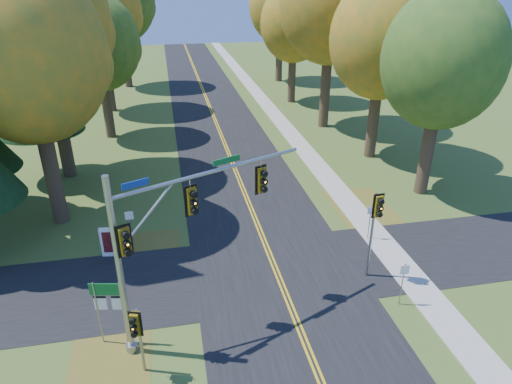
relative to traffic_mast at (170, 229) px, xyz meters
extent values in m
plane|color=#486021|center=(4.84, 1.21, -4.77)|extent=(160.00, 160.00, 0.00)
cube|color=black|center=(4.84, 1.21, -4.76)|extent=(8.00, 160.00, 0.02)
cube|color=black|center=(4.84, 3.21, -4.76)|extent=(60.00, 6.00, 0.02)
cube|color=gold|center=(4.74, 1.21, -4.74)|extent=(0.10, 160.00, 0.01)
cube|color=gold|center=(4.94, 1.21, -4.74)|extent=(0.10, 160.00, 0.01)
cube|color=#9E998E|center=(11.04, 1.21, -4.74)|extent=(1.60, 160.00, 0.06)
cube|color=brown|center=(-1.66, 5.21, -4.76)|extent=(4.00, 6.00, 0.00)
cube|color=brown|center=(11.64, 7.21, -4.76)|extent=(3.50, 8.00, 0.00)
cube|color=brown|center=(-2.66, -1.79, -4.76)|extent=(3.00, 5.00, 0.00)
cylinder|color=#38281C|center=(-6.36, 10.51, -1.39)|extent=(0.86, 0.86, 6.75)
ellipsoid|color=#C47A1A|center=(-6.36, 10.51, 4.78)|extent=(8.00, 8.00, 9.20)
sphere|color=#C47A1A|center=(-4.76, 11.71, 3.98)|extent=(4.80, 4.80, 4.80)
cylinder|color=#38281C|center=(16.34, 9.91, -1.73)|extent=(0.83, 0.83, 6.08)
ellipsoid|color=#516D22|center=(16.34, 9.91, 3.83)|extent=(7.20, 7.20, 8.28)
sphere|color=#516D22|center=(17.78, 10.99, 3.11)|extent=(4.32, 4.32, 4.32)
sphere|color=#516D22|center=(15.08, 9.19, 4.55)|extent=(3.96, 3.96, 3.96)
cylinder|color=#38281C|center=(-6.96, 17.41, -1.06)|extent=(0.89, 0.89, 7.42)
ellipsoid|color=#C47A1A|center=(-6.96, 17.41, 5.67)|extent=(8.60, 8.60, 9.89)
sphere|color=#C47A1A|center=(-5.24, 18.70, 4.81)|extent=(5.16, 5.16, 5.16)
sphere|color=#C47A1A|center=(-8.46, 16.55, 6.53)|extent=(4.73, 4.73, 4.73)
cylinder|color=#38281C|center=(15.74, 16.71, -1.62)|extent=(0.84, 0.84, 6.30)
ellipsoid|color=#C47A1A|center=(15.74, 16.71, 4.19)|extent=(7.60, 7.60, 8.74)
sphere|color=#C47A1A|center=(17.26, 17.85, 3.43)|extent=(4.56, 4.56, 4.56)
sphere|color=#C47A1A|center=(14.41, 15.95, 4.95)|extent=(4.18, 4.18, 4.18)
cylinder|color=#38281C|center=(-4.76, 25.61, -1.96)|extent=(0.81, 0.81, 5.62)
ellipsoid|color=#516D22|center=(-4.76, 25.61, 3.24)|extent=(6.80, 6.80, 7.82)
sphere|color=#516D22|center=(-3.40, 26.63, 2.56)|extent=(4.08, 4.08, 4.08)
sphere|color=#516D22|center=(-5.95, 24.93, 3.92)|extent=(3.74, 3.74, 3.74)
cylinder|color=#38281C|center=(14.64, 24.81, -0.94)|extent=(0.90, 0.90, 7.65)
ellipsoid|color=#C47A1A|center=(14.64, 24.81, 5.96)|extent=(8.80, 8.80, 10.12)
sphere|color=#C47A1A|center=(16.40, 26.13, 5.08)|extent=(5.28, 5.28, 5.28)
cylinder|color=#38281C|center=(-5.36, 34.31, -1.28)|extent=(0.87, 0.87, 6.98)
ellipsoid|color=#C47A1A|center=(-5.36, 34.31, 5.08)|extent=(8.20, 8.20, 9.43)
sphere|color=#C47A1A|center=(-3.72, 35.54, 4.26)|extent=(4.92, 4.92, 4.92)
sphere|color=#C47A1A|center=(-6.79, 33.49, 5.90)|extent=(4.51, 4.51, 4.51)
cylinder|color=#38281C|center=(14.04, 34.01, -1.84)|extent=(0.82, 0.82, 5.85)
ellipsoid|color=#C47A1A|center=(14.04, 34.01, 3.53)|extent=(7.00, 7.00, 8.05)
sphere|color=#C47A1A|center=(15.44, 35.06, 2.83)|extent=(4.20, 4.20, 4.20)
sphere|color=#C47A1A|center=(12.82, 33.31, 4.23)|extent=(3.85, 3.85, 3.85)
cylinder|color=#38281C|center=(-4.16, 45.21, -1.17)|extent=(0.88, 0.88, 7.20)
ellipsoid|color=#516D22|center=(-4.16, 45.21, 5.37)|extent=(8.40, 8.40, 9.66)
sphere|color=#516D22|center=(-2.48, 46.47, 4.53)|extent=(5.04, 5.04, 5.04)
cylinder|color=#38281C|center=(15.24, 44.71, -1.51)|extent=(0.85, 0.85, 6.53)
ellipsoid|color=#C47A1A|center=(15.24, 44.71, 4.49)|extent=(7.80, 7.80, 8.97)
sphere|color=#C47A1A|center=(16.80, 45.88, 3.71)|extent=(4.68, 4.68, 4.68)
sphere|color=#C47A1A|center=(13.88, 43.93, 5.27)|extent=(4.29, 4.29, 4.29)
cylinder|color=#38281C|center=(-8.16, 17.21, -3.06)|extent=(0.50, 0.50, 3.42)
cone|color=black|center=(-8.16, 17.21, 1.38)|extent=(5.60, 5.60, 5.45)
cone|color=black|center=(-8.16, 17.21, 5.27)|extent=(4.57, 4.57, 5.45)
cylinder|color=#989BA0|center=(-1.86, -0.79, -1.06)|extent=(0.23, 0.23, 7.42)
cylinder|color=#989BA0|center=(-1.86, -0.79, -4.61)|extent=(0.47, 0.47, 0.32)
cylinder|color=#989BA0|center=(1.77, 0.85, 1.80)|extent=(7.30, 3.40, 0.15)
cylinder|color=#989BA0|center=(-0.79, -0.31, 0.74)|extent=(2.22, 1.07, 2.19)
cylinder|color=#989BA0|center=(0.85, 0.43, 1.61)|extent=(0.04, 0.04, 0.38)
cube|color=#72590C|center=(0.85, 0.43, 0.89)|extent=(0.46, 0.44, 1.06)
cube|color=black|center=(0.85, 0.43, 0.89)|extent=(0.52, 0.26, 1.25)
sphere|color=orange|center=(0.95, 0.21, 0.89)|extent=(0.19, 0.19, 0.19)
cylinder|color=black|center=(0.95, 0.21, 1.23)|extent=(0.30, 0.26, 0.25)
cylinder|color=black|center=(0.95, 0.21, 0.89)|extent=(0.30, 0.26, 0.25)
cylinder|color=black|center=(0.95, 0.21, 0.55)|extent=(0.30, 0.26, 0.25)
cylinder|color=#989BA0|center=(3.75, 1.74, 1.61)|extent=(0.04, 0.04, 0.38)
cube|color=#72590C|center=(3.75, 1.74, 0.89)|extent=(0.46, 0.44, 1.06)
cube|color=black|center=(3.75, 1.74, 0.89)|extent=(0.52, 0.26, 1.25)
sphere|color=orange|center=(3.85, 1.52, 0.89)|extent=(0.19, 0.19, 0.19)
cylinder|color=black|center=(3.85, 1.52, 1.23)|extent=(0.30, 0.26, 0.25)
cylinder|color=black|center=(3.85, 1.52, 0.89)|extent=(0.30, 0.26, 0.25)
cylinder|color=black|center=(3.85, 1.52, 0.55)|extent=(0.30, 0.26, 0.25)
cube|color=#72590C|center=(-1.55, -0.82, 0.21)|extent=(0.46, 0.44, 1.06)
cube|color=black|center=(-1.55, -0.82, 0.21)|extent=(0.52, 0.26, 1.25)
sphere|color=orange|center=(-1.45, -1.04, 0.21)|extent=(0.19, 0.19, 0.19)
cylinder|color=black|center=(-1.45, -1.04, 0.55)|extent=(0.30, 0.26, 0.25)
cylinder|color=black|center=(-1.45, -1.04, 0.21)|extent=(0.30, 0.26, 0.25)
cylinder|color=black|center=(-1.45, -1.04, -0.13)|extent=(0.30, 0.26, 0.25)
cube|color=navy|center=(-0.99, -0.39, 2.10)|extent=(0.89, 0.43, 0.23)
cube|color=#0C5926|center=(2.30, 1.09, 2.10)|extent=(1.08, 0.52, 0.23)
cylinder|color=gray|center=(9.04, 1.97, -2.56)|extent=(0.12, 0.12, 4.41)
cube|color=#72590C|center=(9.06, 1.75, -0.86)|extent=(0.36, 0.32, 1.00)
cube|color=black|center=(9.06, 1.75, -0.86)|extent=(0.52, 0.06, 1.18)
sphere|color=orange|center=(9.07, 1.52, -0.86)|extent=(0.18, 0.18, 0.18)
cylinder|color=black|center=(9.07, 1.52, -0.54)|extent=(0.25, 0.18, 0.24)
cylinder|color=black|center=(9.07, 1.52, -0.86)|extent=(0.25, 0.18, 0.24)
cylinder|color=black|center=(9.07, 1.52, -1.18)|extent=(0.25, 0.18, 0.24)
cylinder|color=gray|center=(-1.36, -1.89, -3.35)|extent=(0.11, 0.11, 2.83)
cube|color=#72590C|center=(-1.42, -2.07, -2.38)|extent=(0.37, 0.35, 0.89)
cube|color=black|center=(-1.42, -2.07, -2.38)|extent=(0.45, 0.17, 1.05)
sphere|color=orange|center=(-1.48, -2.27, -2.38)|extent=(0.16, 0.16, 0.16)
cylinder|color=black|center=(-1.48, -2.27, -2.09)|extent=(0.25, 0.20, 0.21)
cylinder|color=black|center=(-1.48, -2.27, -2.38)|extent=(0.25, 0.20, 0.21)
cylinder|color=black|center=(-1.48, -2.27, -2.66)|extent=(0.25, 0.20, 0.21)
cylinder|color=gray|center=(-2.99, -0.10, -3.32)|extent=(0.06, 0.06, 2.89)
cylinder|color=gray|center=(-2.05, -0.29, -3.32)|extent=(0.06, 0.06, 2.89)
cube|color=#0D5F26|center=(-2.52, -0.17, -2.22)|extent=(1.33, 0.30, 0.53)
cube|color=silver|center=(-2.52, -0.17, -2.22)|extent=(1.13, 0.23, 0.08)
cube|color=silver|center=(-2.85, -0.10, -2.89)|extent=(0.48, 0.13, 0.53)
cube|color=black|center=(-2.85, -0.10, -2.57)|extent=(0.47, 0.10, 0.10)
cube|color=silver|center=(-2.19, -0.23, -2.89)|extent=(0.48, 0.13, 0.53)
cube|color=black|center=(-2.19, -0.23, -2.57)|extent=(0.47, 0.10, 0.10)
cube|color=white|center=(-3.04, 6.10, -3.95)|extent=(1.20, 0.32, 1.64)
cube|color=maroon|center=(-3.05, 6.01, -3.90)|extent=(0.91, 0.14, 1.19)
cube|color=white|center=(-3.49, 6.16, -4.63)|extent=(0.08, 0.08, 0.27)
cube|color=white|center=(-2.58, 6.04, -4.63)|extent=(0.08, 0.08, 0.27)
cylinder|color=gray|center=(10.47, 5.08, -3.74)|extent=(0.05, 0.05, 2.06)
cube|color=silver|center=(10.47, 5.06, -2.99)|extent=(0.39, 0.03, 0.42)
cylinder|color=gray|center=(9.59, -0.30, -3.70)|extent=(0.05, 0.05, 2.14)
cube|color=white|center=(9.59, -0.32, -2.92)|extent=(0.41, 0.05, 0.44)
cylinder|color=gray|center=(-2.11, 6.77, -3.66)|extent=(0.05, 0.05, 2.22)
cube|color=white|center=(-2.11, 6.75, -2.85)|extent=(0.42, 0.03, 0.45)
camera|label=1|loc=(0.26, -14.69, 8.52)|focal=32.00mm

